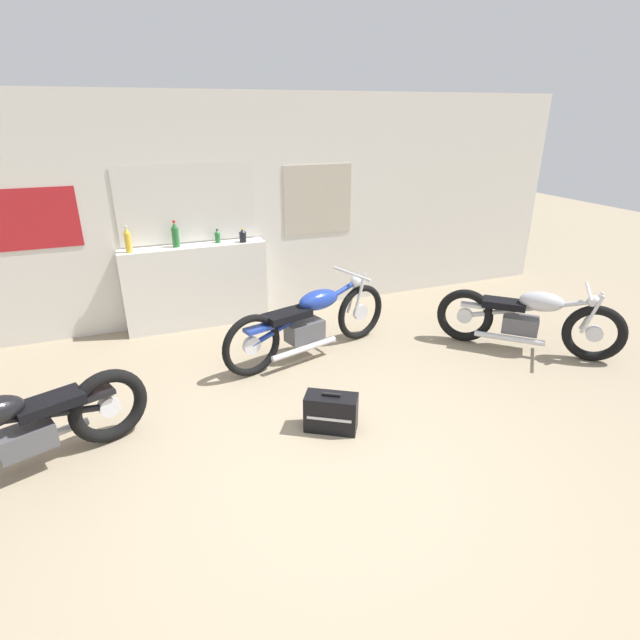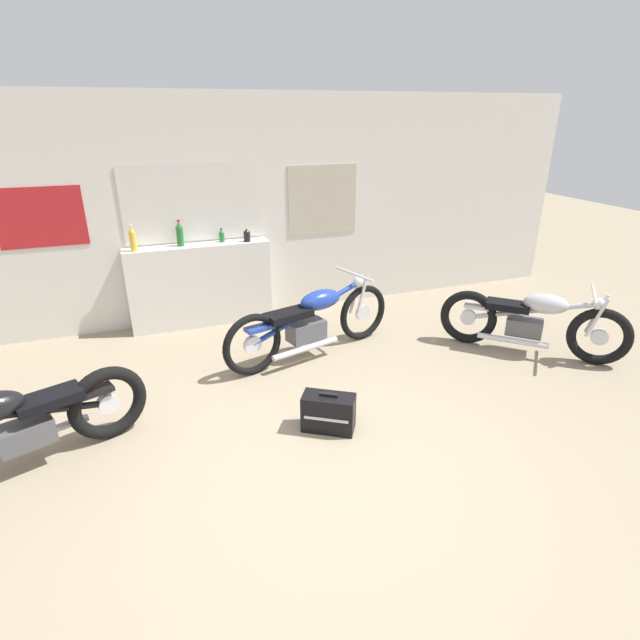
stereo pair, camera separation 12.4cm
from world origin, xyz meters
The scene contains 11 objects.
ground_plane centered at (0.00, 0.00, 0.00)m, with size 24.00×24.00×0.00m, color gray.
wall_back centered at (-0.01, 3.47, 1.40)m, with size 10.00×0.07×2.80m.
sill_counter centered at (-0.44, 3.29, 0.52)m, with size 1.76×0.28×1.05m.
bottle_leftmost centered at (-1.17, 3.24, 1.19)m, with size 0.08×0.08×0.32m.
bottle_left_center centered at (-0.63, 3.31, 1.19)m, with size 0.08×0.08×0.32m.
bottle_center centered at (-0.12, 3.33, 1.12)m, with size 0.07×0.07×0.17m.
bottle_right_center centered at (0.18, 3.24, 1.13)m, with size 0.09×0.09×0.18m.
motorcycle_silver centered at (2.93, 1.16, 0.39)m, with size 1.54×1.47×0.81m.
motorcycle_black centered at (-2.16, 0.83, 0.39)m, with size 1.93×0.93×0.80m.
motorcycle_blue centered at (0.58, 1.95, 0.42)m, with size 2.11×0.82×0.86m.
hard_case_black centered at (0.25, 0.54, 0.17)m, with size 0.49×0.42×0.36m.
Camera 1 is at (-1.18, -2.82, 2.57)m, focal length 28.00 mm.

